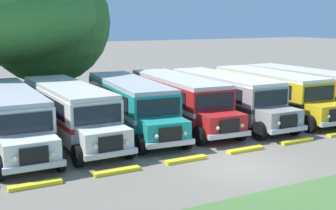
# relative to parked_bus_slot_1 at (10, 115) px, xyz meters

# --- Properties ---
(ground_plane) EXTENTS (220.00, 220.00, 0.00)m
(ground_plane) POSITION_rel_parked_bus_slot_1_xyz_m (8.10, -7.93, -1.58)
(ground_plane) COLOR slate
(parked_bus_slot_1) EXTENTS (2.72, 10.85, 2.82)m
(parked_bus_slot_1) POSITION_rel_parked_bus_slot_1_xyz_m (0.00, 0.00, 0.00)
(parked_bus_slot_1) COLOR silver
(parked_bus_slot_1) RESTS_ON ground_plane
(parked_bus_slot_2) EXTENTS (2.90, 10.87, 2.82)m
(parked_bus_slot_2) POSITION_rel_parked_bus_slot_1_xyz_m (3.04, 0.19, 0.00)
(parked_bus_slot_2) COLOR silver
(parked_bus_slot_2) RESTS_ON ground_plane
(parked_bus_slot_3) EXTENTS (3.51, 10.97, 2.82)m
(parked_bus_slot_3) POSITION_rel_parked_bus_slot_1_xyz_m (6.67, 0.39, 0.00)
(parked_bus_slot_3) COLOR teal
(parked_bus_slot_3) RESTS_ON ground_plane
(parked_bus_slot_4) EXTENTS (3.29, 10.93, 2.82)m
(parked_bus_slot_4) POSITION_rel_parked_bus_slot_1_xyz_m (9.85, 0.41, 0.00)
(parked_bus_slot_4) COLOR red
(parked_bus_slot_4) RESTS_ON ground_plane
(parked_bus_slot_5) EXTENTS (2.84, 10.86, 2.82)m
(parked_bus_slot_5) POSITION_rel_parked_bus_slot_1_xyz_m (12.89, -0.13, 0.00)
(parked_bus_slot_5) COLOR #9E9993
(parked_bus_slot_5) RESTS_ON ground_plane
(parked_bus_slot_6) EXTENTS (3.04, 10.89, 2.82)m
(parked_bus_slot_6) POSITION_rel_parked_bus_slot_1_xyz_m (16.48, -0.20, 0.00)
(parked_bus_slot_6) COLOR yellow
(parked_bus_slot_6) RESTS_ON ground_plane
(parked_bus_slot_7) EXTENTS (2.89, 10.86, 2.82)m
(parked_bus_slot_7) POSITION_rel_parked_bus_slot_1_xyz_m (19.64, -0.09, 0.00)
(parked_bus_slot_7) COLOR orange
(parked_bus_slot_7) RESTS_ON ground_plane
(curb_wheelstop_1) EXTENTS (2.00, 0.36, 0.15)m
(curb_wheelstop_1) POSITION_rel_parked_bus_slot_1_xyz_m (-0.14, -6.26, -1.51)
(curb_wheelstop_1) COLOR yellow
(curb_wheelstop_1) RESTS_ON ground_plane
(curb_wheelstop_2) EXTENTS (2.00, 0.36, 0.15)m
(curb_wheelstop_2) POSITION_rel_parked_bus_slot_1_xyz_m (3.15, -6.26, -1.51)
(curb_wheelstop_2) COLOR yellow
(curb_wheelstop_2) RESTS_ON ground_plane
(curb_wheelstop_3) EXTENTS (2.00, 0.36, 0.15)m
(curb_wheelstop_3) POSITION_rel_parked_bus_slot_1_xyz_m (6.45, -6.26, -1.51)
(curb_wheelstop_3) COLOR yellow
(curb_wheelstop_3) RESTS_ON ground_plane
(curb_wheelstop_4) EXTENTS (2.00, 0.36, 0.15)m
(curb_wheelstop_4) POSITION_rel_parked_bus_slot_1_xyz_m (9.74, -6.26, -1.51)
(curb_wheelstop_4) COLOR yellow
(curb_wheelstop_4) RESTS_ON ground_plane
(curb_wheelstop_5) EXTENTS (2.00, 0.36, 0.15)m
(curb_wheelstop_5) POSITION_rel_parked_bus_slot_1_xyz_m (13.04, -6.26, -1.51)
(curb_wheelstop_5) COLOR yellow
(curb_wheelstop_5) RESTS_ON ground_plane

